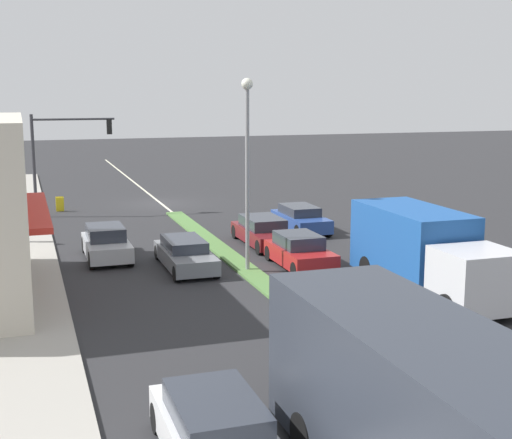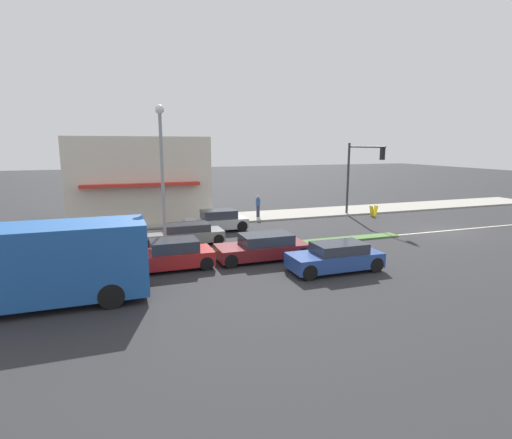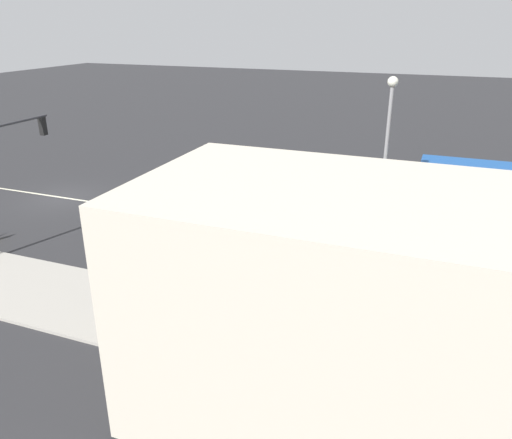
{
  "view_description": "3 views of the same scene",
  "coord_description": "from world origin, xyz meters",
  "px_view_note": "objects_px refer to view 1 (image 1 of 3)",
  "views": [
    {
      "loc": [
        8.21,
        43.93,
        7.02
      ],
      "look_at": [
        -1.99,
        13.09,
        1.11
      ],
      "focal_mm": 50.0,
      "sensor_mm": 36.0,
      "label": 1
    },
    {
      "loc": [
        -20.06,
        20.25,
        5.6
      ],
      "look_at": [
        0.89,
        12.84,
        1.41
      ],
      "focal_mm": 28.0,
      "sensor_mm": 36.0,
      "label": 2
    },
    {
      "loc": [
        21.44,
        20.34,
        9.59
      ],
      "look_at": [
        1.55,
        12.68,
        1.03
      ],
      "focal_mm": 35.0,
      "sensor_mm": 36.0,
      "label": 3
    }
  ],
  "objects_px": {
    "sedan_silver": "(106,243)",
    "sedan_maroon": "(264,232)",
    "delivery_truck": "(425,252)",
    "van_white": "(218,436)",
    "traffic_signal_main": "(60,147)",
    "hatchback_red": "(300,252)",
    "suv_grey": "(185,254)",
    "warning_aframe_sign": "(60,204)",
    "pedestrian": "(19,223)",
    "street_lamp": "(247,150)",
    "coupe_blue": "(301,219)"
  },
  "relations": [
    {
      "from": "sedan_silver",
      "to": "pedestrian",
      "type": "bearing_deg",
      "value": -49.99
    },
    {
      "from": "hatchback_red",
      "to": "delivery_truck",
      "type": "bearing_deg",
      "value": 120.65
    },
    {
      "from": "traffic_signal_main",
      "to": "hatchback_red",
      "type": "distance_m",
      "value": 17.77
    },
    {
      "from": "delivery_truck",
      "to": "suv_grey",
      "type": "bearing_deg",
      "value": -39.95
    },
    {
      "from": "warning_aframe_sign",
      "to": "pedestrian",
      "type": "bearing_deg",
      "value": 75.65
    },
    {
      "from": "warning_aframe_sign",
      "to": "suv_grey",
      "type": "height_order",
      "value": "suv_grey"
    },
    {
      "from": "traffic_signal_main",
      "to": "coupe_blue",
      "type": "xyz_separation_m",
      "value": [
        -11.12,
        8.46,
        -3.27
      ]
    },
    {
      "from": "street_lamp",
      "to": "delivery_truck",
      "type": "xyz_separation_m",
      "value": [
        -5.0,
        4.73,
        -3.31
      ]
    },
    {
      "from": "warning_aframe_sign",
      "to": "sedan_maroon",
      "type": "height_order",
      "value": "sedan_maroon"
    },
    {
      "from": "street_lamp",
      "to": "suv_grey",
      "type": "xyz_separation_m",
      "value": [
        2.2,
        -1.3,
        -4.2
      ]
    },
    {
      "from": "warning_aframe_sign",
      "to": "sedan_maroon",
      "type": "relative_size",
      "value": 0.19
    },
    {
      "from": "street_lamp",
      "to": "warning_aframe_sign",
      "type": "xyz_separation_m",
      "value": [
        6.19,
        -16.95,
        -4.35
      ]
    },
    {
      "from": "warning_aframe_sign",
      "to": "hatchback_red",
      "type": "xyz_separation_m",
      "value": [
        -8.39,
        16.95,
        0.21
      ]
    },
    {
      "from": "van_white",
      "to": "warning_aframe_sign",
      "type": "bearing_deg",
      "value": -87.8
    },
    {
      "from": "sedan_maroon",
      "to": "delivery_truck",
      "type": "bearing_deg",
      "value": 106.93
    },
    {
      "from": "hatchback_red",
      "to": "van_white",
      "type": "distance_m",
      "value": 15.68
    },
    {
      "from": "street_lamp",
      "to": "suv_grey",
      "type": "distance_m",
      "value": 4.92
    },
    {
      "from": "sedan_silver",
      "to": "sedan_maroon",
      "type": "xyz_separation_m",
      "value": [
        -7.2,
        -0.56,
        -0.05
      ]
    },
    {
      "from": "warning_aframe_sign",
      "to": "van_white",
      "type": "bearing_deg",
      "value": 92.2
    },
    {
      "from": "delivery_truck",
      "to": "van_white",
      "type": "height_order",
      "value": "delivery_truck"
    },
    {
      "from": "delivery_truck",
      "to": "coupe_blue",
      "type": "distance_m",
      "value": 11.65
    },
    {
      "from": "pedestrian",
      "to": "delivery_truck",
      "type": "bearing_deg",
      "value": 136.52
    },
    {
      "from": "suv_grey",
      "to": "warning_aframe_sign",
      "type": "bearing_deg",
      "value": -75.7
    },
    {
      "from": "hatchback_red",
      "to": "pedestrian",
      "type": "bearing_deg",
      "value": -37.02
    },
    {
      "from": "hatchback_red",
      "to": "van_white",
      "type": "height_order",
      "value": "hatchback_red"
    },
    {
      "from": "suv_grey",
      "to": "sedan_silver",
      "type": "bearing_deg",
      "value": -42.97
    },
    {
      "from": "pedestrian",
      "to": "delivery_truck",
      "type": "height_order",
      "value": "delivery_truck"
    },
    {
      "from": "hatchback_red",
      "to": "sedan_silver",
      "type": "relative_size",
      "value": 0.95
    },
    {
      "from": "suv_grey",
      "to": "sedan_maroon",
      "type": "relative_size",
      "value": 1.01
    },
    {
      "from": "sedan_silver",
      "to": "sedan_maroon",
      "type": "height_order",
      "value": "sedan_silver"
    },
    {
      "from": "hatchback_red",
      "to": "sedan_maroon",
      "type": "xyz_separation_m",
      "value": [
        0.0,
        -4.47,
        -0.02
      ]
    },
    {
      "from": "pedestrian",
      "to": "sedan_silver",
      "type": "height_order",
      "value": "pedestrian"
    },
    {
      "from": "traffic_signal_main",
      "to": "street_lamp",
      "type": "distance_m",
      "value": 16.56
    },
    {
      "from": "coupe_blue",
      "to": "suv_grey",
      "type": "bearing_deg",
      "value": 37.84
    },
    {
      "from": "delivery_truck",
      "to": "hatchback_red",
      "type": "relative_size",
      "value": 1.96
    },
    {
      "from": "pedestrian",
      "to": "van_white",
      "type": "height_order",
      "value": "pedestrian"
    },
    {
      "from": "pedestrian",
      "to": "delivery_truck",
      "type": "distance_m",
      "value": 18.56
    },
    {
      "from": "suv_grey",
      "to": "pedestrian",
      "type": "bearing_deg",
      "value": -47.08
    },
    {
      "from": "coupe_blue",
      "to": "van_white",
      "type": "distance_m",
      "value": 23.1
    },
    {
      "from": "warning_aframe_sign",
      "to": "van_white",
      "type": "distance_m",
      "value": 30.9
    },
    {
      "from": "traffic_signal_main",
      "to": "hatchback_red",
      "type": "height_order",
      "value": "traffic_signal_main"
    },
    {
      "from": "delivery_truck",
      "to": "van_white",
      "type": "relative_size",
      "value": 1.66
    },
    {
      "from": "traffic_signal_main",
      "to": "sedan_maroon",
      "type": "distance_m",
      "value": 14.09
    },
    {
      "from": "coupe_blue",
      "to": "sedan_maroon",
      "type": "bearing_deg",
      "value": 40.91
    },
    {
      "from": "sedan_silver",
      "to": "coupe_blue",
      "type": "distance_m",
      "value": 10.44
    },
    {
      "from": "coupe_blue",
      "to": "warning_aframe_sign",
      "type": "bearing_deg",
      "value": -41.93
    },
    {
      "from": "sedan_maroon",
      "to": "hatchback_red",
      "type": "bearing_deg",
      "value": 90.0
    },
    {
      "from": "sedan_maroon",
      "to": "pedestrian",
      "type": "bearing_deg",
      "value": -18.52
    },
    {
      "from": "traffic_signal_main",
      "to": "warning_aframe_sign",
      "type": "xyz_separation_m",
      "value": [
        0.06,
        -1.59,
        -3.47
      ]
    },
    {
      "from": "hatchback_red",
      "to": "sedan_maroon",
      "type": "relative_size",
      "value": 0.85
    }
  ]
}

